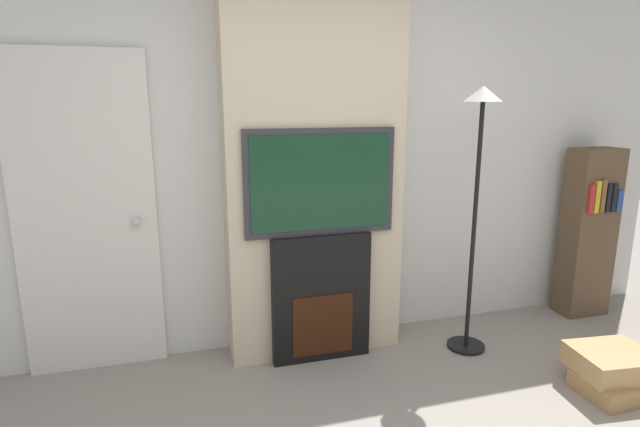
{
  "coord_description": "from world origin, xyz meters",
  "views": [
    {
      "loc": [
        -0.88,
        -1.32,
        1.72
      ],
      "look_at": [
        0.0,
        1.69,
        1.01
      ],
      "focal_mm": 28.0,
      "sensor_mm": 36.0,
      "label": 1
    }
  ],
  "objects_px": {
    "bookshelf": "(588,232)",
    "fireplace": "(320,297)",
    "television": "(320,182)",
    "box_stack": "(614,371)",
    "floor_lamp": "(478,167)"
  },
  "relations": [
    {
      "from": "fireplace",
      "to": "television",
      "type": "bearing_deg",
      "value": -90.0
    },
    {
      "from": "television",
      "to": "bookshelf",
      "type": "relative_size",
      "value": 0.72
    },
    {
      "from": "floor_lamp",
      "to": "box_stack",
      "type": "height_order",
      "value": "floor_lamp"
    },
    {
      "from": "box_stack",
      "to": "bookshelf",
      "type": "bearing_deg",
      "value": 55.37
    },
    {
      "from": "fireplace",
      "to": "box_stack",
      "type": "relative_size",
      "value": 1.79
    },
    {
      "from": "television",
      "to": "bookshelf",
      "type": "bearing_deg",
      "value": 2.79
    },
    {
      "from": "television",
      "to": "bookshelf",
      "type": "xyz_separation_m",
      "value": [
        2.28,
        0.11,
        -0.53
      ]
    },
    {
      "from": "fireplace",
      "to": "floor_lamp",
      "type": "distance_m",
      "value": 1.36
    },
    {
      "from": "fireplace",
      "to": "bookshelf",
      "type": "bearing_deg",
      "value": 2.74
    },
    {
      "from": "fireplace",
      "to": "box_stack",
      "type": "height_order",
      "value": "fireplace"
    },
    {
      "from": "bookshelf",
      "to": "fireplace",
      "type": "bearing_deg",
      "value": -177.26
    },
    {
      "from": "television",
      "to": "floor_lamp",
      "type": "xyz_separation_m",
      "value": [
        1.03,
        -0.17,
        0.08
      ]
    },
    {
      "from": "fireplace",
      "to": "bookshelf",
      "type": "relative_size",
      "value": 0.64
    },
    {
      "from": "bookshelf",
      "to": "television",
      "type": "bearing_deg",
      "value": -177.21
    },
    {
      "from": "fireplace",
      "to": "bookshelf",
      "type": "xyz_separation_m",
      "value": [
        2.28,
        0.11,
        0.25
      ]
    }
  ]
}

